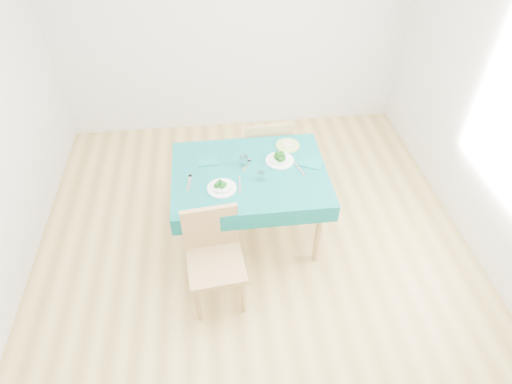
{
  "coord_description": "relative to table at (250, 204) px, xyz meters",
  "views": [
    {
      "loc": [
        -0.28,
        -2.41,
        3.08
      ],
      "look_at": [
        0.0,
        0.0,
        0.85
      ],
      "focal_mm": 30.0,
      "sensor_mm": 36.0,
      "label": 1
    }
  ],
  "objects": [
    {
      "name": "room_shell",
      "position": [
        0.01,
        -0.35,
        0.97
      ],
      "size": [
        4.02,
        4.52,
        2.73
      ],
      "color": "#AB8847",
      "rests_on": "ground"
    },
    {
      "name": "table",
      "position": [
        0.0,
        0.0,
        0.0
      ],
      "size": [
        1.31,
        0.99,
        0.76
      ],
      "primitive_type": "cube",
      "color": "#085857",
      "rests_on": "ground"
    },
    {
      "name": "chair_near",
      "position": [
        -0.34,
        -0.68,
        0.16
      ],
      "size": [
        0.48,
        0.51,
        1.09
      ],
      "primitive_type": "cube",
      "rotation": [
        0.0,
        0.0,
        0.09
      ],
      "color": "#9E7C4A",
      "rests_on": "ground"
    },
    {
      "name": "chair_far",
      "position": [
        0.23,
        0.75,
        0.19
      ],
      "size": [
        0.48,
        0.52,
        1.14
      ],
      "primitive_type": "cube",
      "rotation": [
        0.0,
        0.0,
        3.19
      ],
      "color": "#9E7C4A",
      "rests_on": "ground"
    },
    {
      "name": "bowl_near",
      "position": [
        -0.25,
        -0.18,
        0.42
      ],
      "size": [
        0.24,
        0.24,
        0.07
      ],
      "primitive_type": null,
      "color": "white",
      "rests_on": "table"
    },
    {
      "name": "bowl_far",
      "position": [
        0.28,
        0.12,
        0.42
      ],
      "size": [
        0.25,
        0.25,
        0.08
      ],
      "primitive_type": null,
      "color": "white",
      "rests_on": "table"
    },
    {
      "name": "fork_near",
      "position": [
        -0.51,
        -0.07,
        0.38
      ],
      "size": [
        0.05,
        0.2,
        0.0
      ],
      "primitive_type": "cube",
      "rotation": [
        0.0,
        0.0,
        -0.1
      ],
      "color": "silver",
      "rests_on": "table"
    },
    {
      "name": "knife_near",
      "position": [
        -0.1,
        -0.15,
        0.38
      ],
      "size": [
        0.03,
        0.22,
        0.0
      ],
      "primitive_type": "cube",
      "rotation": [
        0.0,
        0.0,
        -0.07
      ],
      "color": "silver",
      "rests_on": "table"
    },
    {
      "name": "fork_far",
      "position": [
        -0.02,
        0.08,
        0.38
      ],
      "size": [
        0.09,
        0.17,
        0.0
      ],
      "primitive_type": "cube",
      "rotation": [
        0.0,
        0.0,
        -0.43
      ],
      "color": "silver",
      "rests_on": "table"
    },
    {
      "name": "knife_far",
      "position": [
        0.43,
        -0.0,
        0.38
      ],
      "size": [
        0.08,
        0.22,
        0.0
      ],
      "primitive_type": "cube",
      "rotation": [
        0.0,
        0.0,
        0.26
      ],
      "color": "silver",
      "rests_on": "table"
    },
    {
      "name": "napkin_near",
      "position": [
        -0.35,
        0.19,
        0.38
      ],
      "size": [
        0.19,
        0.14,
        0.01
      ],
      "primitive_type": "cube",
      "rotation": [
        0.0,
        0.0,
        0.08
      ],
      "color": "#0B615F",
      "rests_on": "table"
    },
    {
      "name": "napkin_far",
      "position": [
        0.53,
        0.05,
        0.38
      ],
      "size": [
        0.22,
        0.19,
        0.01
      ],
      "primitive_type": "cube",
      "rotation": [
        0.0,
        0.0,
        -0.47
      ],
      "color": "#0B615F",
      "rests_on": "table"
    },
    {
      "name": "tumbler_center",
      "position": [
        -0.04,
        0.11,
        0.42
      ],
      "size": [
        0.07,
        0.07,
        0.09
      ],
      "primitive_type": "cylinder",
      "color": "white",
      "rests_on": "table"
    },
    {
      "name": "tumbler_side",
      "position": [
        0.08,
        -0.1,
        0.42
      ],
      "size": [
        0.06,
        0.06,
        0.08
      ],
      "primitive_type": "cylinder",
      "color": "white",
      "rests_on": "table"
    },
    {
      "name": "side_plate",
      "position": [
        0.38,
        0.33,
        0.38
      ],
      "size": [
        0.22,
        0.22,
        0.01
      ],
      "primitive_type": "cylinder",
      "color": "#A7C35F",
      "rests_on": "table"
    },
    {
      "name": "bread_slice",
      "position": [
        0.38,
        0.33,
        0.4
      ],
      "size": [
        0.12,
        0.12,
        0.01
      ],
      "primitive_type": "cube",
      "rotation": [
        0.0,
        0.0,
        0.35
      ],
      "color": "beige",
      "rests_on": "side_plate"
    }
  ]
}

